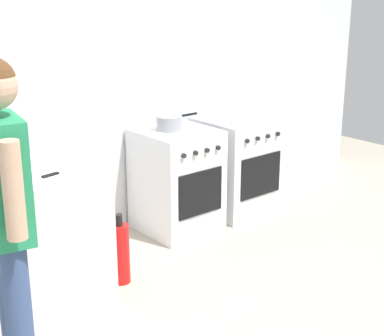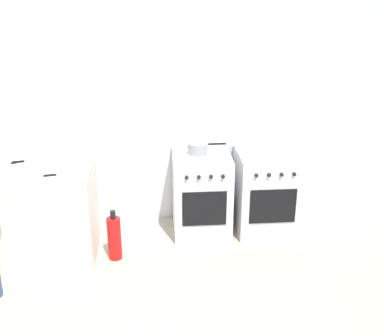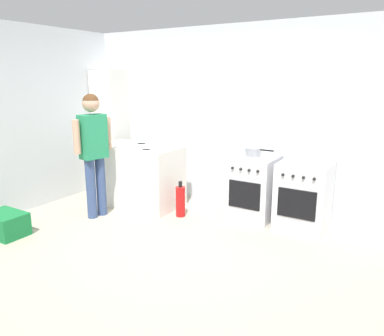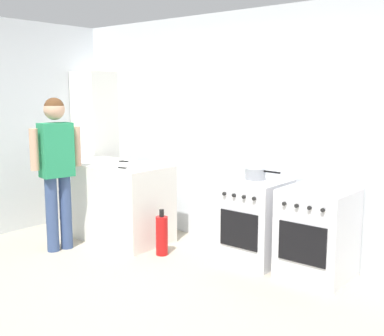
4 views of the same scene
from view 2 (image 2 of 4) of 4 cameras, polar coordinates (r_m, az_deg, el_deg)
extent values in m
plane|color=#ADA38E|center=(3.84, -2.01, -19.01)|extent=(8.00, 8.00, 0.00)
cube|color=silver|center=(5.00, -3.24, 7.78)|extent=(6.00, 0.10, 2.60)
cube|color=silver|center=(4.76, -19.31, -5.17)|extent=(1.30, 0.70, 0.90)
cube|color=silver|center=(4.97, 1.13, -3.03)|extent=(0.58, 0.60, 0.85)
cube|color=black|center=(4.70, 1.49, -4.86)|extent=(0.43, 0.01, 0.36)
cylinder|color=black|center=(4.68, -0.27, 0.99)|extent=(0.18, 0.18, 0.01)
cylinder|color=black|center=(4.71, 2.88, 1.08)|extent=(0.18, 0.18, 0.01)
cylinder|color=black|center=(4.91, -0.48, 1.98)|extent=(0.18, 0.18, 0.01)
cylinder|color=black|center=(4.93, 2.53, 2.06)|extent=(0.18, 0.18, 0.01)
cylinder|color=black|center=(4.54, -0.63, -1.15)|extent=(0.04, 0.02, 0.04)
cylinder|color=black|center=(4.55, 0.82, -1.10)|extent=(0.04, 0.02, 0.04)
cylinder|color=black|center=(4.56, 2.26, -1.06)|extent=(0.04, 0.02, 0.04)
cylinder|color=black|center=(4.57, 3.70, -1.01)|extent=(0.04, 0.02, 0.04)
cube|color=silver|center=(5.07, 8.78, -2.74)|extent=(0.62, 0.60, 0.85)
cube|color=black|center=(4.81, 9.57, -4.51)|extent=(0.46, 0.01, 0.36)
cylinder|color=black|center=(4.77, 7.77, 1.21)|extent=(0.20, 0.20, 0.01)
cylinder|color=black|center=(4.84, 10.97, 1.28)|extent=(0.20, 0.20, 0.01)
cylinder|color=black|center=(5.00, 7.21, 2.17)|extent=(0.20, 0.20, 0.01)
cylinder|color=black|center=(5.06, 10.28, 2.23)|extent=(0.20, 0.20, 0.01)
cylinder|color=black|center=(4.63, 7.63, -0.88)|extent=(0.04, 0.02, 0.04)
cylinder|color=black|center=(4.65, 9.11, -0.83)|extent=(0.04, 0.02, 0.04)
cylinder|color=black|center=(4.68, 10.58, -0.79)|extent=(0.04, 0.02, 0.04)
cylinder|color=black|center=(4.72, 12.03, -0.74)|extent=(0.04, 0.02, 0.04)
cylinder|color=gray|center=(4.82, 0.67, 2.36)|extent=(0.21, 0.21, 0.11)
cylinder|color=black|center=(4.82, 2.97, 2.87)|extent=(0.18, 0.02, 0.02)
cube|color=silver|center=(4.77, -18.10, 1.02)|extent=(0.21, 0.14, 0.01)
cube|color=black|center=(4.74, -20.01, 0.65)|extent=(0.11, 0.08, 0.01)
cube|color=silver|center=(4.78, -21.71, 0.57)|extent=(0.20, 0.05, 0.01)
cube|color=black|center=(4.75, -19.90, 0.71)|extent=(0.11, 0.03, 0.01)
cube|color=silver|center=(4.33, -14.18, -0.64)|extent=(0.24, 0.08, 0.01)
cube|color=black|center=(4.34, -16.49, -0.83)|extent=(0.11, 0.05, 0.01)
cylinder|color=red|center=(4.64, -9.18, -8.24)|extent=(0.13, 0.13, 0.42)
cylinder|color=black|center=(4.52, -9.37, -5.49)|extent=(0.05, 0.05, 0.08)
camera|label=1|loc=(2.59, -70.75, -4.99)|focal=55.00mm
camera|label=3|loc=(2.35, 82.48, -13.67)|focal=35.00mm
camera|label=4|loc=(3.12, 73.77, -8.69)|focal=45.00mm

